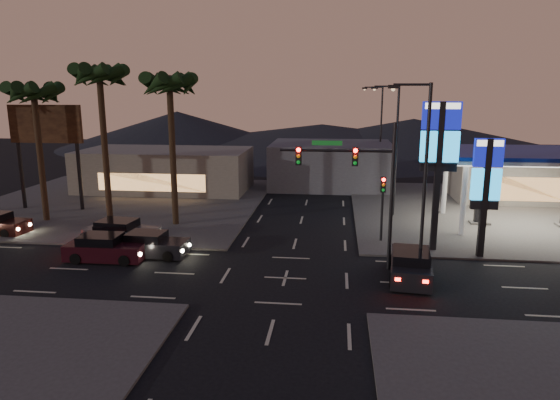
# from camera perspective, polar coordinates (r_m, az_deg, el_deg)

# --- Properties ---
(ground) EXTENTS (140.00, 140.00, 0.00)m
(ground) POSITION_cam_1_polar(r_m,az_deg,el_deg) (26.45, 0.61, -8.91)
(ground) COLOR black
(ground) RESTS_ON ground
(corner_lot_ne) EXTENTS (24.00, 24.00, 0.12)m
(corner_lot_ne) POSITION_cam_1_polar(r_m,az_deg,el_deg) (43.75, 24.28, -1.30)
(corner_lot_ne) COLOR #47443F
(corner_lot_ne) RESTS_ON ground
(corner_lot_nw) EXTENTS (24.00, 24.00, 0.12)m
(corner_lot_nw) POSITION_cam_1_polar(r_m,az_deg,el_deg) (45.55, -17.65, -0.26)
(corner_lot_nw) COLOR #47443F
(corner_lot_nw) RESTS_ON ground
(gas_station) EXTENTS (12.20, 8.20, 5.47)m
(gas_station) POSITION_cam_1_polar(r_m,az_deg,el_deg) (39.18, 26.67, 4.47)
(gas_station) COLOR silver
(gas_station) RESTS_ON ground
(convenience_store) EXTENTS (10.00, 6.00, 4.00)m
(convenience_store) POSITION_cam_1_polar(r_m,az_deg,el_deg) (48.67, 24.98, 2.27)
(convenience_store) COLOR #726B5B
(convenience_store) RESTS_ON ground
(pylon_sign_tall) EXTENTS (2.20, 0.35, 9.00)m
(pylon_sign_tall) POSITION_cam_1_polar(r_m,az_deg,el_deg) (30.76, 17.78, 5.82)
(pylon_sign_tall) COLOR black
(pylon_sign_tall) RESTS_ON ground
(pylon_sign_short) EXTENTS (1.60, 0.35, 7.00)m
(pylon_sign_short) POSITION_cam_1_polar(r_m,az_deg,el_deg) (30.63, 22.50, 2.14)
(pylon_sign_short) COLOR black
(pylon_sign_short) RESTS_ON ground
(traffic_signal_mast) EXTENTS (6.10, 0.39, 8.00)m
(traffic_signal_mast) POSITION_cam_1_polar(r_m,az_deg,el_deg) (26.88, 9.07, 2.86)
(traffic_signal_mast) COLOR black
(traffic_signal_mast) RESTS_ON ground
(pedestal_signal) EXTENTS (0.32, 0.39, 4.30)m
(pedestal_signal) POSITION_cam_1_polar(r_m,az_deg,el_deg) (32.33, 11.65, 0.21)
(pedestal_signal) COLOR black
(pedestal_signal) RESTS_ON ground
(streetlight_near) EXTENTS (2.14, 0.25, 10.00)m
(streetlight_near) POSITION_cam_1_polar(r_m,az_deg,el_deg) (26.15, 15.87, 3.36)
(streetlight_near) COLOR black
(streetlight_near) RESTS_ON ground
(streetlight_mid) EXTENTS (2.14, 0.25, 10.00)m
(streetlight_mid) POSITION_cam_1_polar(r_m,az_deg,el_deg) (38.94, 12.86, 6.38)
(streetlight_mid) COLOR black
(streetlight_mid) RESTS_ON ground
(streetlight_far) EXTENTS (2.14, 0.25, 10.00)m
(streetlight_far) POSITION_cam_1_polar(r_m,az_deg,el_deg) (52.82, 11.24, 7.98)
(streetlight_far) COLOR black
(streetlight_far) RESTS_ON ground
(palm_a) EXTENTS (4.41, 4.41, 10.86)m
(palm_a) POSITION_cam_1_polar(r_m,az_deg,el_deg) (35.90, -12.48, 11.84)
(palm_a) COLOR black
(palm_a) RESTS_ON ground
(palm_b) EXTENTS (4.41, 4.41, 11.46)m
(palm_b) POSITION_cam_1_polar(r_m,az_deg,el_deg) (37.80, -19.88, 12.25)
(palm_b) COLOR black
(palm_b) RESTS_ON ground
(palm_c) EXTENTS (4.41, 4.41, 10.26)m
(palm_c) POSITION_cam_1_polar(r_m,az_deg,el_deg) (40.24, -26.26, 10.13)
(palm_c) COLOR black
(palm_c) RESTS_ON ground
(billboard) EXTENTS (6.00, 0.30, 8.50)m
(billboard) POSITION_cam_1_polar(r_m,az_deg,el_deg) (44.12, -25.17, 7.01)
(billboard) COLOR black
(billboard) RESTS_ON ground
(building_far_west) EXTENTS (16.00, 8.00, 4.00)m
(building_far_west) POSITION_cam_1_polar(r_m,az_deg,el_deg) (49.93, -12.92, 3.36)
(building_far_west) COLOR #726B5B
(building_far_west) RESTS_ON ground
(building_far_mid) EXTENTS (12.00, 9.00, 4.40)m
(building_far_mid) POSITION_cam_1_polar(r_m,az_deg,el_deg) (51.05, 5.87, 4.03)
(building_far_mid) COLOR #4C4C51
(building_far_mid) RESTS_ON ground
(hill_left) EXTENTS (40.00, 40.00, 6.00)m
(hill_left) POSITION_cam_1_polar(r_m,az_deg,el_deg) (89.11, -11.62, 7.96)
(hill_left) COLOR black
(hill_left) RESTS_ON ground
(hill_right) EXTENTS (50.00, 50.00, 5.00)m
(hill_right) POSITION_cam_1_polar(r_m,az_deg,el_deg) (85.72, 14.97, 7.29)
(hill_right) COLOR black
(hill_right) RESTS_ON ground
(hill_center) EXTENTS (60.00, 60.00, 4.00)m
(hill_center) POSITION_cam_1_polar(r_m,az_deg,el_deg) (84.88, 4.81, 7.28)
(hill_center) COLOR black
(hill_center) RESTS_ON ground
(car_lane_a_front) EXTENTS (4.47, 2.07, 1.43)m
(car_lane_a_front) POSITION_cam_1_polar(r_m,az_deg,el_deg) (30.65, -14.58, -4.98)
(car_lane_a_front) COLOR black
(car_lane_a_front) RESTS_ON ground
(car_lane_a_mid) EXTENTS (4.65, 2.01, 1.50)m
(car_lane_a_mid) POSITION_cam_1_polar(r_m,az_deg,el_deg) (30.62, -19.35, -5.24)
(car_lane_a_mid) COLOR #330E16
(car_lane_a_mid) RESTS_ON ground
(car_lane_b_front) EXTENTS (4.88, 2.43, 1.54)m
(car_lane_b_front) POSITION_cam_1_polar(r_m,az_deg,el_deg) (33.53, -17.69, -3.58)
(car_lane_b_front) COLOR #535355
(car_lane_b_front) RESTS_ON ground
(car_lane_b_mid) EXTENTS (4.40, 2.12, 1.40)m
(car_lane_b_mid) POSITION_cam_1_polar(r_m,az_deg,el_deg) (33.35, -18.07, -3.81)
(car_lane_b_mid) COLOR black
(car_lane_b_mid) RESTS_ON ground
(suv_station) EXTENTS (2.51, 4.94, 1.58)m
(suv_station) POSITION_cam_1_polar(r_m,az_deg,el_deg) (27.07, 14.69, -7.17)
(suv_station) COLOR black
(suv_station) RESTS_ON ground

